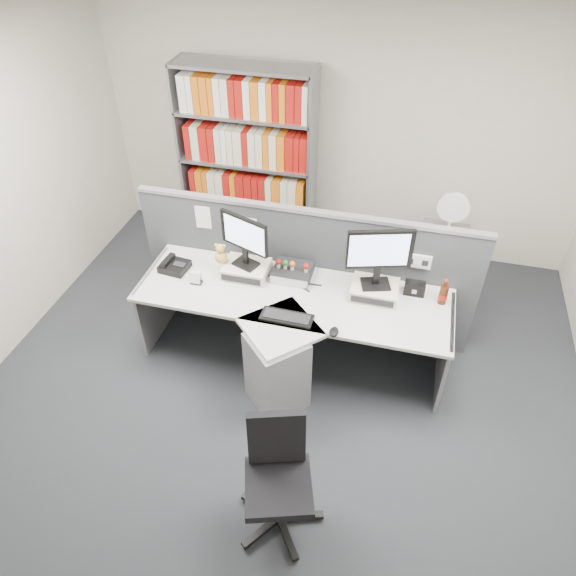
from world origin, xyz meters
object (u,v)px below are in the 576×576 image
(mouse, at_px, (334,332))
(desk_fan, at_px, (453,210))
(desk_calendar, at_px, (196,278))
(desk, at_px, (286,335))
(monitor_right, at_px, (379,254))
(filing_cabinet, at_px, (440,268))
(speaker, at_px, (415,288))
(cola_bottle, at_px, (443,294))
(monitor_left, at_px, (244,237))
(desktop_pc, at_px, (293,272))
(office_chair, at_px, (278,473))
(keyboard, at_px, (287,317))
(desk_phone, at_px, (174,266))
(shelving_unit, at_px, (248,165))

(mouse, xyz_separation_m, desk_fan, (0.79, 1.55, 0.27))
(desk_calendar, bearing_deg, mouse, -14.18)
(desk, distance_m, monitor_right, 1.01)
(desk, relative_size, mouse, 23.41)
(mouse, distance_m, filing_cabinet, 1.78)
(monitor_right, distance_m, speaker, 0.49)
(monitor_right, xyz_separation_m, cola_bottle, (0.54, 0.04, -0.33))
(monitor_left, xyz_separation_m, desktop_pc, (0.39, 0.07, -0.34))
(mouse, distance_m, office_chair, 1.13)
(keyboard, height_order, speaker, speaker)
(monitor_right, bearing_deg, cola_bottle, 3.77)
(desk_calendar, bearing_deg, monitor_right, 8.63)
(desk, relative_size, office_chair, 2.92)
(filing_cabinet, bearing_deg, desk_calendar, -148.54)
(keyboard, relative_size, desk_phone, 1.67)
(desk, bearing_deg, office_chair, -77.84)
(desk, bearing_deg, speaker, 26.57)
(monitor_left, relative_size, mouse, 4.24)
(monitor_right, height_order, shelving_unit, shelving_unit)
(desktop_pc, xyz_separation_m, office_chair, (0.33, -1.69, -0.29))
(desk, bearing_deg, desk_phone, 165.03)
(filing_cabinet, bearing_deg, keyboard, -128.55)
(shelving_unit, bearing_deg, desk_fan, -12.08)
(mouse, distance_m, cola_bottle, 0.97)
(desk_phone, xyz_separation_m, filing_cabinet, (2.28, 1.11, -0.41))
(cola_bottle, height_order, shelving_unit, shelving_unit)
(desk_fan, bearing_deg, desktop_pc, -143.03)
(desk_phone, bearing_deg, keyboard, -18.30)
(filing_cabinet, bearing_deg, desk, -130.61)
(monitor_right, relative_size, cola_bottle, 2.27)
(keyboard, xyz_separation_m, desk_fan, (1.18, 1.48, 0.27))
(shelving_unit, bearing_deg, office_chair, -69.30)
(desktop_pc, xyz_separation_m, keyboard, (0.08, -0.53, -0.03))
(desk_phone, relative_size, desk_fan, 0.51)
(desk, relative_size, desk_calendar, 22.79)
(cola_bottle, bearing_deg, filing_cabinet, 89.24)
(filing_cabinet, xyz_separation_m, desk_fan, (0.00, -0.00, 0.66))
(monitor_left, bearing_deg, mouse, -31.74)
(monitor_left, distance_m, desk_phone, 0.72)
(shelving_unit, bearing_deg, monitor_left, -73.06)
(monitor_right, xyz_separation_m, desk_calendar, (-1.47, -0.22, -0.36))
(monitor_left, distance_m, speaker, 1.46)
(desk_phone, xyz_separation_m, office_chair, (1.35, -1.53, -0.28))
(speaker, bearing_deg, filing_cabinet, 75.44)
(keyboard, xyz_separation_m, cola_bottle, (1.16, 0.50, 0.07))
(monitor_right, relative_size, desk_calendar, 4.62)
(desk_fan, bearing_deg, monitor_right, -118.65)
(monitor_left, bearing_deg, office_chair, -66.06)
(desktop_pc, height_order, desk_fan, desk_fan)
(desktop_pc, bearing_deg, filing_cabinet, 36.99)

